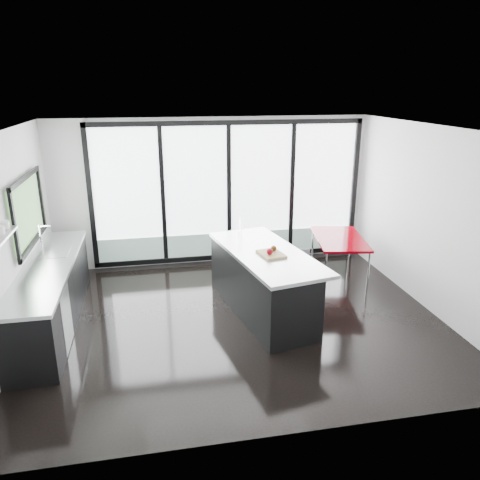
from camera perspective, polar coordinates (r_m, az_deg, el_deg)
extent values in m
cube|color=black|center=(7.14, -0.33, -9.60)|extent=(6.00, 5.00, 0.00)
cube|color=white|center=(6.32, -0.38, 13.40)|extent=(6.00, 5.00, 0.00)
cube|color=silver|center=(8.99, -3.32, 5.84)|extent=(6.00, 0.00, 2.80)
cube|color=white|center=(9.00, -1.39, 5.89)|extent=(5.00, 0.02, 2.50)
cube|color=slate|center=(9.24, -1.30, -0.41)|extent=(5.00, 0.02, 0.44)
cube|color=black|center=(8.84, -9.39, 5.42)|extent=(0.08, 0.04, 2.50)
cube|color=black|center=(8.96, -1.35, 5.84)|extent=(0.08, 0.04, 2.50)
cube|color=black|center=(9.25, 6.36, 6.12)|extent=(0.08, 0.04, 2.50)
cube|color=silver|center=(4.34, 5.82, -8.47)|extent=(6.00, 0.00, 2.80)
cube|color=silver|center=(6.75, -26.26, -0.36)|extent=(0.00, 5.00, 2.80)
cube|color=#5F8854|center=(7.53, -24.60, 3.26)|extent=(0.02, 1.60, 0.90)
cube|color=silver|center=(7.71, 22.14, 2.37)|extent=(0.00, 5.00, 2.80)
cube|color=black|center=(7.37, -22.00, -6.35)|extent=(0.65, 3.20, 0.87)
cube|color=#AAADAF|center=(7.20, -22.43, -3.01)|extent=(0.69, 3.24, 0.05)
cube|color=#AAADAF|center=(7.66, -21.76, -1.67)|extent=(0.45, 0.48, 0.06)
cylinder|color=silver|center=(7.62, -23.08, 0.00)|extent=(0.02, 0.02, 0.44)
cube|color=#AAADAF|center=(6.65, -20.42, -9.02)|extent=(0.03, 0.60, 0.80)
cube|color=black|center=(7.17, 2.57, -5.38)|extent=(1.23, 2.44, 0.92)
cube|color=#AAADAF|center=(7.02, 3.26, -1.63)|extent=(1.45, 2.55, 0.05)
cube|color=tan|center=(6.87, 3.83, -1.72)|extent=(0.39, 0.48, 0.03)
sphere|color=maroon|center=(6.79, 3.64, -1.41)|extent=(0.11, 0.11, 0.10)
sphere|color=#4C2A0A|center=(6.93, 4.13, -1.04)|extent=(0.10, 0.10, 0.09)
cylinder|color=silver|center=(7.62, 0.00, 1.41)|extent=(0.09, 0.09, 0.30)
cylinder|color=silver|center=(6.80, 5.93, -8.21)|extent=(0.48, 0.48, 0.63)
cylinder|color=silver|center=(7.70, 7.58, -4.99)|extent=(0.39, 0.39, 0.63)
cube|color=#750009|center=(8.61, 11.90, -2.16)|extent=(1.06, 1.56, 0.77)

